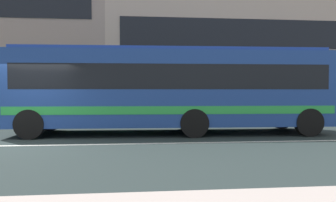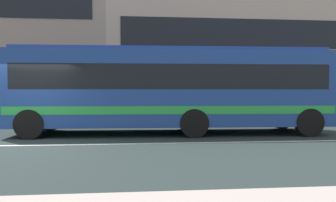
# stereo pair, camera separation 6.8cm
# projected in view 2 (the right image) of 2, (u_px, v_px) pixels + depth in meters

# --- Properties ---
(ground_plane) EXTENTS (160.00, 160.00, 0.00)m
(ground_plane) POSITION_uv_depth(u_px,v_px,m) (19.00, 146.00, 9.24)
(ground_plane) COLOR #273231
(lane_centre_line) EXTENTS (60.00, 0.16, 0.01)m
(lane_centre_line) POSITION_uv_depth(u_px,v_px,m) (19.00, 145.00, 9.24)
(lane_centre_line) COLOR silver
(lane_centre_line) RESTS_ON ground_plane
(hedge_row_far) EXTENTS (17.12, 1.10, 1.16)m
(hedge_row_far) POSITION_uv_depth(u_px,v_px,m) (71.00, 113.00, 15.09)
(hedge_row_far) COLOR #327529
(hedge_row_far) RESTS_ON ground_plane
(apartment_block_right) EXTENTS (21.99, 10.15, 9.05)m
(apartment_block_right) POSITION_uv_depth(u_px,v_px,m) (252.00, 55.00, 24.85)
(apartment_block_right) COLOR #C2A89C
(apartment_block_right) RESTS_ON ground_plane
(transit_bus) EXTENTS (11.77, 2.89, 3.18)m
(transit_bus) POSITION_uv_depth(u_px,v_px,m) (171.00, 87.00, 11.89)
(transit_bus) COLOR navy
(transit_bus) RESTS_ON ground_plane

